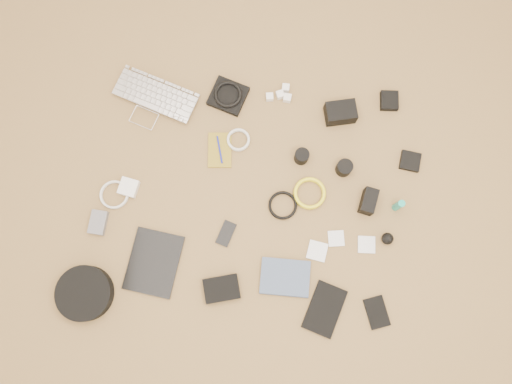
# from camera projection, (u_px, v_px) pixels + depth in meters

# --- Properties ---
(room_shell) EXTENTS (4.04, 4.04, 2.58)m
(room_shell) POSITION_uv_depth(u_px,v_px,m) (238.00, 76.00, 0.93)
(room_shell) COLOR olive
(room_shell) RESTS_ON ground
(laptop) EXTENTS (0.44, 0.37, 0.03)m
(laptop) POSITION_uv_depth(u_px,v_px,m) (151.00, 105.00, 2.23)
(laptop) COLOR silver
(laptop) RESTS_ON ground
(headphone_pouch) EXTENTS (0.19, 0.19, 0.03)m
(headphone_pouch) POSITION_uv_depth(u_px,v_px,m) (228.00, 96.00, 2.24)
(headphone_pouch) COLOR black
(headphone_pouch) RESTS_ON ground
(headphones) EXTENTS (0.16, 0.16, 0.02)m
(headphones) POSITION_uv_depth(u_px,v_px,m) (228.00, 94.00, 2.22)
(headphones) COLOR black
(headphones) RESTS_ON headphone_pouch
(charger_a) EXTENTS (0.04, 0.04, 0.03)m
(charger_a) POSITION_uv_depth(u_px,v_px,m) (280.00, 95.00, 2.24)
(charger_a) COLOR white
(charger_a) RESTS_ON ground
(charger_b) EXTENTS (0.03, 0.03, 0.03)m
(charger_b) POSITION_uv_depth(u_px,v_px,m) (286.00, 88.00, 2.24)
(charger_b) COLOR white
(charger_b) RESTS_ON ground
(charger_c) EXTENTS (0.04, 0.04, 0.03)m
(charger_c) POSITION_uv_depth(u_px,v_px,m) (287.00, 98.00, 2.23)
(charger_c) COLOR white
(charger_c) RESTS_ON ground
(charger_d) EXTENTS (0.04, 0.04, 0.03)m
(charger_d) POSITION_uv_depth(u_px,v_px,m) (270.00, 97.00, 2.23)
(charger_d) COLOR white
(charger_d) RESTS_ON ground
(dslr_camera) EXTENTS (0.15, 0.11, 0.08)m
(dslr_camera) POSITION_uv_depth(u_px,v_px,m) (340.00, 113.00, 2.20)
(dslr_camera) COLOR black
(dslr_camera) RESTS_ON ground
(lens_pouch) EXTENTS (0.08, 0.09, 0.03)m
(lens_pouch) POSITION_uv_depth(u_px,v_px,m) (389.00, 101.00, 2.23)
(lens_pouch) COLOR black
(lens_pouch) RESTS_ON ground
(notebook_olive) EXTENTS (0.11, 0.17, 0.01)m
(notebook_olive) POSITION_uv_depth(u_px,v_px,m) (220.00, 150.00, 2.20)
(notebook_olive) COLOR olive
(notebook_olive) RESTS_ON ground
(pen_blue) EXTENTS (0.04, 0.12, 0.01)m
(pen_blue) POSITION_uv_depth(u_px,v_px,m) (220.00, 150.00, 2.19)
(pen_blue) COLOR #131A9D
(pen_blue) RESTS_ON notebook_olive
(cable_white_a) EXTENTS (0.13, 0.13, 0.01)m
(cable_white_a) POSITION_uv_depth(u_px,v_px,m) (238.00, 140.00, 2.20)
(cable_white_a) COLOR silver
(cable_white_a) RESTS_ON ground
(lens_a) EXTENTS (0.07, 0.07, 0.07)m
(lens_a) POSITION_uv_depth(u_px,v_px,m) (302.00, 156.00, 2.16)
(lens_a) COLOR black
(lens_a) RESTS_ON ground
(lens_b) EXTENTS (0.08, 0.08, 0.06)m
(lens_b) POSITION_uv_depth(u_px,v_px,m) (344.00, 168.00, 2.15)
(lens_b) COLOR black
(lens_b) RESTS_ON ground
(card_reader) EXTENTS (0.10, 0.10, 0.02)m
(card_reader) POSITION_uv_depth(u_px,v_px,m) (410.00, 161.00, 2.18)
(card_reader) COLOR black
(card_reader) RESTS_ON ground
(power_brick) EXTENTS (0.09, 0.09, 0.03)m
(power_brick) POSITION_uv_depth(u_px,v_px,m) (129.00, 187.00, 2.15)
(power_brick) COLOR white
(power_brick) RESTS_ON ground
(cable_white_b) EXTENTS (0.16, 0.16, 0.01)m
(cable_white_b) POSITION_uv_depth(u_px,v_px,m) (115.00, 195.00, 2.16)
(cable_white_b) COLOR silver
(cable_white_b) RESTS_ON ground
(cable_black) EXTENTS (0.15, 0.15, 0.01)m
(cable_black) POSITION_uv_depth(u_px,v_px,m) (283.00, 206.00, 2.15)
(cable_black) COLOR black
(cable_black) RESTS_ON ground
(cable_yellow) EXTENTS (0.18, 0.18, 0.02)m
(cable_yellow) POSITION_uv_depth(u_px,v_px,m) (309.00, 194.00, 2.15)
(cable_yellow) COLOR yellow
(cable_yellow) RESTS_ON ground
(flash) EXTENTS (0.08, 0.12, 0.08)m
(flash) POSITION_uv_depth(u_px,v_px,m) (368.00, 201.00, 2.12)
(flash) COLOR black
(flash) RESTS_ON ground
(lens_cleaner) EXTENTS (0.03, 0.03, 0.10)m
(lens_cleaner) POSITION_uv_depth(u_px,v_px,m) (398.00, 205.00, 2.10)
(lens_cleaner) COLOR teal
(lens_cleaner) RESTS_ON ground
(battery_charger) EXTENTS (0.08, 0.11, 0.03)m
(battery_charger) POSITION_uv_depth(u_px,v_px,m) (98.00, 222.00, 2.12)
(battery_charger) COLOR slate
(battery_charger) RESTS_ON ground
(tablet) EXTENTS (0.25, 0.30, 0.01)m
(tablet) POSITION_uv_depth(u_px,v_px,m) (154.00, 263.00, 2.10)
(tablet) COLOR black
(tablet) RESTS_ON ground
(phone) EXTENTS (0.09, 0.12, 0.01)m
(phone) POSITION_uv_depth(u_px,v_px,m) (226.00, 234.00, 2.12)
(phone) COLOR black
(phone) RESTS_ON ground
(filter_case_left) EXTENTS (0.09, 0.09, 0.01)m
(filter_case_left) POSITION_uv_depth(u_px,v_px,m) (317.00, 251.00, 2.11)
(filter_case_left) COLOR silver
(filter_case_left) RESTS_ON ground
(filter_case_mid) EXTENTS (0.07, 0.07, 0.01)m
(filter_case_mid) POSITION_uv_depth(u_px,v_px,m) (336.00, 238.00, 2.12)
(filter_case_mid) COLOR silver
(filter_case_mid) RESTS_ON ground
(filter_case_right) EXTENTS (0.07, 0.07, 0.01)m
(filter_case_right) POSITION_uv_depth(u_px,v_px,m) (366.00, 245.00, 2.11)
(filter_case_right) COLOR silver
(filter_case_right) RESTS_ON ground
(air_blower) EXTENTS (0.05, 0.05, 0.05)m
(air_blower) POSITION_uv_depth(u_px,v_px,m) (388.00, 239.00, 2.10)
(air_blower) COLOR black
(air_blower) RESTS_ON ground
(headphone_case) EXTENTS (0.27, 0.27, 0.06)m
(headphone_case) POSITION_uv_depth(u_px,v_px,m) (85.00, 293.00, 2.05)
(headphone_case) COLOR black
(headphone_case) RESTS_ON ground
(drive_case) EXTENTS (0.16, 0.13, 0.04)m
(drive_case) POSITION_uv_depth(u_px,v_px,m) (222.00, 289.00, 2.07)
(drive_case) COLOR black
(drive_case) RESTS_ON ground
(paperback) EXTENTS (0.21, 0.16, 0.02)m
(paperback) POSITION_uv_depth(u_px,v_px,m) (284.00, 296.00, 2.07)
(paperback) COLOR #41506E
(paperback) RESTS_ON ground
(notebook_black_a) EXTENTS (0.19, 0.24, 0.01)m
(notebook_black_a) POSITION_uv_depth(u_px,v_px,m) (325.00, 309.00, 2.06)
(notebook_black_a) COLOR black
(notebook_black_a) RESTS_ON ground
(notebook_black_b) EXTENTS (0.12, 0.15, 0.01)m
(notebook_black_b) POSITION_uv_depth(u_px,v_px,m) (377.00, 312.00, 2.06)
(notebook_black_b) COLOR black
(notebook_black_b) RESTS_ON ground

